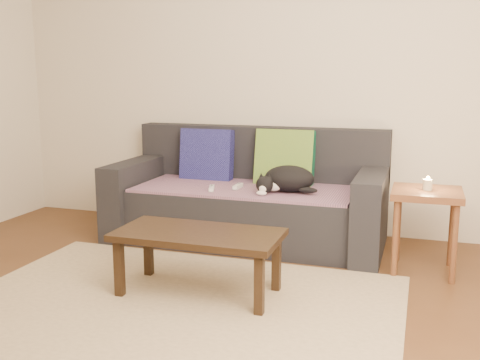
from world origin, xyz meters
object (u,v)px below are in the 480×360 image
object	(u,v)px
coffee_table	(198,240)
cat	(287,179)
wii_remote_a	(212,188)
side_table	(426,204)
wii_remote_b	(238,186)
sofa	(249,201)

from	to	relation	value
coffee_table	cat	bearing A→B (deg)	74.40
wii_remote_a	side_table	xyz separation A→B (m)	(1.53, -0.06, 0.00)
wii_remote_a	wii_remote_b	xyz separation A→B (m)	(0.16, 0.13, 0.00)
wii_remote_a	wii_remote_b	bearing A→B (deg)	-69.06
wii_remote_b	coffee_table	xyz separation A→B (m)	(0.10, -1.03, -0.12)
coffee_table	sofa	bearing A→B (deg)	92.83
coffee_table	wii_remote_a	bearing A→B (deg)	106.19
cat	wii_remote_a	size ratio (longest dim) A/B	3.01
side_table	coffee_table	bearing A→B (deg)	-146.43
wii_remote_b	coffee_table	world-z (taller)	wii_remote_b
sofa	cat	size ratio (longest dim) A/B	4.66
wii_remote_b	side_table	size ratio (longest dim) A/B	0.27
sofa	cat	bearing A→B (deg)	-24.56
sofa	coffee_table	bearing A→B (deg)	-87.17
wii_remote_a	coffee_table	distance (m)	0.95
sofa	wii_remote_a	size ratio (longest dim) A/B	14.00
cat	wii_remote_b	distance (m)	0.39
cat	side_table	bearing A→B (deg)	-16.77
sofa	side_table	size ratio (longest dim) A/B	3.79
wii_remote_b	coffee_table	bearing A→B (deg)	-174.43
sofa	coffee_table	size ratio (longest dim) A/B	2.16
side_table	wii_remote_a	bearing A→B (deg)	177.60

